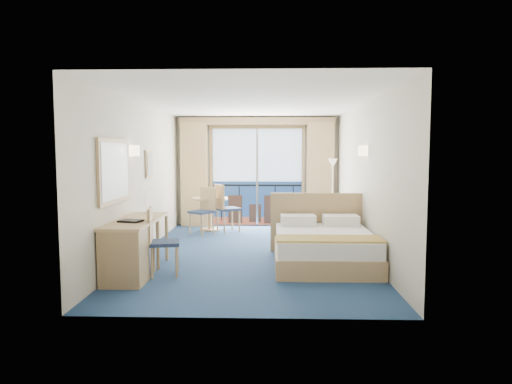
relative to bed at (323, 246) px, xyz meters
The scene contains 22 objects.
floor 1.45m from the bed, 147.36° to the left, with size 6.50×6.50×0.00m, color navy.
room_walls 2.04m from the bed, 147.36° to the left, with size 4.04×6.54×2.72m.
balcony_door 4.24m from the bed, 106.77° to the left, with size 2.36×0.03×2.52m.
curtain_left 4.81m from the bed, 125.58° to the left, with size 0.65×0.22×2.55m, color #D7B376.
curtain_right 3.97m from the bed, 84.67° to the left, with size 0.65×0.22×2.55m, color #D7B376.
pelmet 4.64m from the bed, 107.15° to the left, with size 3.80×0.25×0.18m, color tan.
mirror 3.48m from the bed, 166.90° to the right, with size 0.05×1.25×0.95m.
wall_print 3.63m from the bed, 159.01° to the left, with size 0.04×0.42×0.52m.
sconce_left 3.50m from the bed, behind, with size 0.18×0.18×0.18m, color beige.
sconce_right 1.82m from the bed, 39.38° to the left, with size 0.18×0.18×0.18m, color beige.
bed is the anchor object (origin of this frame).
nightstand 1.55m from the bed, 67.75° to the left, with size 0.40×0.38×0.53m, color #9B8052.
phone 1.59m from the bed, 69.09° to the left, with size 0.17×0.13×0.08m, color silver.
armchair 2.60m from the bed, 88.24° to the left, with size 0.75×0.78×0.71m, color #3F444C.
floor_lamp 3.34m from the bed, 79.73° to the left, with size 0.23×0.23×1.68m.
desk 3.09m from the bed, 158.92° to the right, with size 0.60×1.75×0.82m.
desk_chair 2.65m from the bed, 163.07° to the right, with size 0.51×0.50×1.01m.
folder 3.07m from the bed, 163.04° to the right, with size 0.31×0.23×0.03m, color black.
desk_lamp 3.03m from the bed, behind, with size 0.11×0.11×0.41m.
round_table 3.94m from the bed, 125.47° to the left, with size 0.85×0.85×0.77m.
table_chair_a 3.56m from the bed, 122.62° to the left, with size 0.65×0.65×1.09m.
table_chair_b 3.60m from the bed, 130.72° to the left, with size 0.63×0.63×1.04m.
Camera 1 is at (0.32, -8.13, 1.83)m, focal length 32.00 mm.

